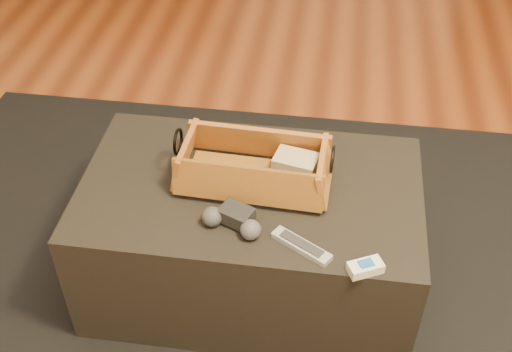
# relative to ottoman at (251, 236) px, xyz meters

# --- Properties ---
(floor) EXTENTS (5.00, 5.50, 0.01)m
(floor) POSITION_rel_ottoman_xyz_m (0.07, 0.00, -0.23)
(floor) COLOR brown
(floor) RESTS_ON ground
(area_rug) EXTENTS (2.60, 2.00, 0.01)m
(area_rug) POSITION_rel_ottoman_xyz_m (0.00, -0.05, -0.22)
(area_rug) COLOR black
(area_rug) RESTS_ON floor
(ottoman) EXTENTS (1.00, 0.60, 0.42)m
(ottoman) POSITION_rel_ottoman_xyz_m (0.00, 0.00, 0.00)
(ottoman) COLOR black
(ottoman) RESTS_ON area_rug
(tv_remote) EXTENTS (0.24, 0.07, 0.02)m
(tv_remote) POSITION_rel_ottoman_xyz_m (-0.02, 0.01, 0.24)
(tv_remote) COLOR black
(tv_remote) RESTS_ON wicker_basket
(cloth_bundle) EXTENTS (0.14, 0.11, 0.07)m
(cloth_bundle) POSITION_rel_ottoman_xyz_m (0.13, 0.05, 0.26)
(cloth_bundle) COLOR #CBB08D
(cloth_bundle) RESTS_ON wicker_basket
(wicker_basket) EXTENTS (0.46, 0.25, 0.16)m
(wicker_basket) POSITION_rel_ottoman_xyz_m (0.01, 0.02, 0.26)
(wicker_basket) COLOR #AC7827
(wicker_basket) RESTS_ON ottoman
(game_controller) EXTENTS (0.18, 0.13, 0.06)m
(game_controller) POSITION_rel_ottoman_xyz_m (-0.02, -0.17, 0.24)
(game_controller) COLOR black
(game_controller) RESTS_ON ottoman
(silver_remote) EXTENTS (0.17, 0.12, 0.02)m
(silver_remote) POSITION_rel_ottoman_xyz_m (0.17, -0.22, 0.22)
(silver_remote) COLOR #A1A3A9
(silver_remote) RESTS_ON ottoman
(cream_gadget) EXTENTS (0.10, 0.08, 0.03)m
(cream_gadget) POSITION_rel_ottoman_xyz_m (0.34, -0.28, 0.22)
(cream_gadget) COLOR beige
(cream_gadget) RESTS_ON ottoman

